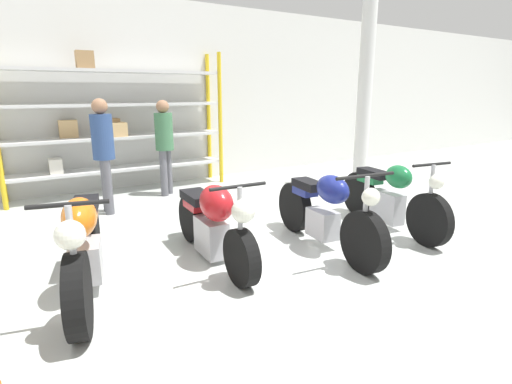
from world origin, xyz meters
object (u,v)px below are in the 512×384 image
(motorcycle_orange, at_px, (84,245))
(motorcycle_blue, at_px, (326,212))
(motorcycle_red, at_px, (213,222))
(motorcycle_green, at_px, (390,197))
(shelving_rack, at_px, (114,121))
(person_browsing, at_px, (103,147))
(person_near_rack, at_px, (164,140))

(motorcycle_orange, bearing_deg, motorcycle_blue, 95.94)
(motorcycle_red, relative_size, motorcycle_blue, 0.94)
(motorcycle_green, bearing_deg, motorcycle_orange, -84.43)
(shelving_rack, relative_size, motorcycle_red, 1.99)
(motorcycle_red, relative_size, person_browsing, 1.13)
(motorcycle_red, distance_m, motorcycle_green, 2.57)
(motorcycle_orange, bearing_deg, shelving_rack, 175.82)
(motorcycle_blue, xyz_separation_m, motorcycle_green, (1.25, 0.10, -0.02))
(shelving_rack, bearing_deg, motorcycle_red, -88.11)
(person_near_rack, bearing_deg, shelving_rack, 2.01)
(motorcycle_orange, distance_m, motorcycle_blue, 2.66)
(motorcycle_orange, relative_size, person_near_rack, 1.24)
(motorcycle_blue, distance_m, person_browsing, 3.53)
(motorcycle_orange, distance_m, person_browsing, 2.74)
(motorcycle_green, bearing_deg, motorcycle_blue, -76.34)
(motorcycle_red, bearing_deg, motorcycle_green, 86.15)
(motorcycle_red, bearing_deg, shelving_rack, -175.57)
(motorcycle_green, bearing_deg, shelving_rack, -138.02)
(shelving_rack, xyz_separation_m, motorcycle_blue, (1.42, -4.23, -0.86))
(motorcycle_blue, height_order, person_near_rack, person_near_rack)
(motorcycle_blue, xyz_separation_m, person_browsing, (-1.91, 2.91, 0.58))
(motorcycle_green, height_order, person_near_rack, person_near_rack)
(person_near_rack, bearing_deg, motorcycle_blue, 149.09)
(motorcycle_blue, distance_m, person_near_rack, 3.65)
(motorcycle_blue, distance_m, motorcycle_green, 1.26)
(motorcycle_blue, relative_size, person_near_rack, 1.23)
(motorcycle_red, bearing_deg, motorcycle_blue, 75.91)
(motorcycle_blue, relative_size, motorcycle_green, 1.02)
(motorcycle_blue, bearing_deg, motorcycle_orange, -90.48)
(motorcycle_red, distance_m, motorcycle_blue, 1.35)
(motorcycle_green, bearing_deg, person_browsing, -122.69)
(motorcycle_red, xyz_separation_m, person_browsing, (-0.61, 2.53, 0.58))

